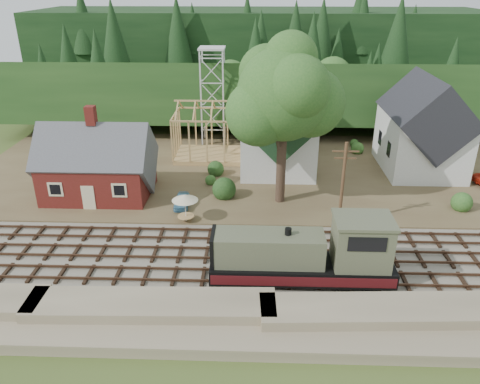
{
  "coord_description": "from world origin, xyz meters",
  "views": [
    {
      "loc": [
        -0.43,
        -31.42,
        20.23
      ],
      "look_at": [
        -1.76,
        6.0,
        3.0
      ],
      "focal_mm": 35.0,
      "sensor_mm": 36.0,
      "label": 1
    }
  ],
  "objects_px": {
    "car_blue": "(182,201)",
    "patio_set": "(185,199)",
    "locomotive": "(309,256)",
    "car_green": "(101,177)"
  },
  "relations": [
    {
      "from": "patio_set",
      "to": "locomotive",
      "type": "bearing_deg",
      "value": -40.15
    },
    {
      "from": "car_blue",
      "to": "car_green",
      "type": "distance_m",
      "value": 10.76
    },
    {
      "from": "locomotive",
      "to": "car_green",
      "type": "height_order",
      "value": "locomotive"
    },
    {
      "from": "car_green",
      "to": "patio_set",
      "type": "relative_size",
      "value": 1.48
    },
    {
      "from": "car_blue",
      "to": "patio_set",
      "type": "relative_size",
      "value": 1.28
    },
    {
      "from": "locomotive",
      "to": "car_blue",
      "type": "xyz_separation_m",
      "value": [
        -10.88,
        11.44,
        -1.38
      ]
    },
    {
      "from": "car_blue",
      "to": "patio_set",
      "type": "bearing_deg",
      "value": -76.4
    },
    {
      "from": "car_green",
      "to": "locomotive",
      "type": "bearing_deg",
      "value": -118.31
    },
    {
      "from": "locomotive",
      "to": "car_blue",
      "type": "relative_size",
      "value": 3.88
    },
    {
      "from": "locomotive",
      "to": "car_green",
      "type": "bearing_deg",
      "value": 140.48
    }
  ]
}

